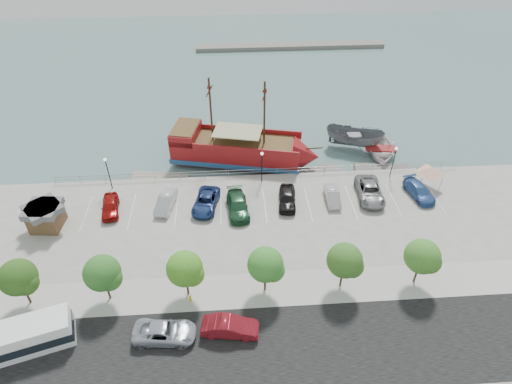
{
  "coord_description": "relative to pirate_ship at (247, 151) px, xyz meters",
  "views": [
    {
      "loc": [
        -3.55,
        -35.17,
        31.41
      ],
      "look_at": [
        -1.0,
        2.0,
        2.0
      ],
      "focal_mm": 30.0,
      "sensor_mm": 36.0,
      "label": 1
    }
  ],
  "objects": [
    {
      "name": "lamp_post_left",
      "position": [
        -16.53,
        -5.51,
        1.88
      ],
      "size": [
        0.36,
        0.36,
        4.28
      ],
      "color": "black",
      "rests_on": "land_slab"
    },
    {
      "name": "parked_car_e",
      "position": [
        4.05,
        -9.86,
        -0.25
      ],
      "size": [
        2.44,
        4.95,
        1.62
      ],
      "primitive_type": "imported",
      "rotation": [
        0.0,
        0.0,
        -0.11
      ],
      "color": "black",
      "rests_on": "land_slab"
    },
    {
      "name": "canopy_tent",
      "position": [
        21.26,
        -7.63,
        1.63
      ],
      "size": [
        4.18,
        4.18,
        3.09
      ],
      "rotation": [
        0.0,
        0.0,
        -0.14
      ],
      "color": "slate",
      "rests_on": "land_slab"
    },
    {
      "name": "pirate_ship",
      "position": [
        0.0,
        0.0,
        0.0
      ],
      "size": [
        19.85,
        9.32,
        12.3
      ],
      "rotation": [
        0.0,
        0.0,
        -0.22
      ],
      "color": "maroon",
      "rests_on": "ground"
    },
    {
      "name": "shed",
      "position": [
        -21.99,
        -11.86,
        0.42
      ],
      "size": [
        3.65,
        3.65,
        2.77
      ],
      "rotation": [
        0.0,
        0.0,
        -0.09
      ],
      "color": "brown",
      "rests_on": "land_slab"
    },
    {
      "name": "speedboat",
      "position": [
        18.16,
        0.77,
        -1.31
      ],
      "size": [
        6.12,
        7.87,
        1.5
      ],
      "primitive_type": "imported",
      "rotation": [
        0.0,
        0.0,
        -0.14
      ],
      "color": "silver",
      "rests_on": "ground"
    },
    {
      "name": "dock_mid",
      "position": [
        8.54,
        -2.81,
        -1.86
      ],
      "size": [
        7.25,
        3.21,
        0.4
      ],
      "primitive_type": "cube",
      "rotation": [
        0.0,
        0.0,
        0.18
      ],
      "color": "slate",
      "rests_on": "ground"
    },
    {
      "name": "dock_west",
      "position": [
        -11.26,
        -2.81,
        -1.85
      ],
      "size": [
        7.41,
        3.19,
        0.41
      ],
      "primitive_type": "cube",
      "rotation": [
        0.0,
        0.0,
        -0.16
      ],
      "color": "gray",
      "rests_on": "ground"
    },
    {
      "name": "parked_car_f",
      "position": [
        9.31,
        -9.65,
        -0.38
      ],
      "size": [
        1.57,
        4.17,
        1.36
      ],
      "primitive_type": "imported",
      "rotation": [
        0.0,
        0.0,
        -0.03
      ],
      "color": "silver",
      "rests_on": "land_slab"
    },
    {
      "name": "street_van",
      "position": [
        -8.15,
        -26.38,
        -0.34
      ],
      "size": [
        5.36,
        2.83,
        1.44
      ],
      "primitive_type": "imported",
      "rotation": [
        0.0,
        0.0,
        1.48
      ],
      "color": "#A4AAB7",
      "rests_on": "street"
    },
    {
      "name": "far_shore",
      "position": [
        11.47,
        42.99,
        -1.66
      ],
      "size": [
        40.0,
        3.0,
        0.8
      ],
      "primitive_type": "cube",
      "color": "slate",
      "rests_on": "ground"
    },
    {
      "name": "parked_car_c",
      "position": [
        -5.17,
        -9.79,
        -0.31
      ],
      "size": [
        3.48,
        5.75,
        1.49
      ],
      "primitive_type": "imported",
      "rotation": [
        0.0,
        0.0,
        -0.2
      ],
      "color": "navy",
      "rests_on": "land_slab"
    },
    {
      "name": "dock_east",
      "position": [
        17.55,
        -2.81,
        -1.85
      ],
      "size": [
        7.4,
        2.95,
        0.41
      ],
      "primitive_type": "cube",
      "rotation": [
        0.0,
        0.0,
        -0.13
      ],
      "color": "slate",
      "rests_on": "ground"
    },
    {
      "name": "sidewalk",
      "position": [
        1.47,
        -22.01,
        -1.04
      ],
      "size": [
        100.0,
        4.0,
        0.05
      ],
      "primitive_type": "cube",
      "color": "#B6B1A8",
      "rests_on": "land_slab"
    },
    {
      "name": "fire_hydrant",
      "position": [
        -6.28,
        -22.81,
        -0.68
      ],
      "size": [
        0.24,
        0.24,
        0.7
      ],
      "rotation": [
        0.0,
        0.0,
        0.08
      ],
      "color": "yellow",
      "rests_on": "sidewalk"
    },
    {
      "name": "parked_car_g",
      "position": [
        13.75,
        -9.31,
        -0.23
      ],
      "size": [
        3.2,
        6.15,
        1.66
      ],
      "primitive_type": "imported",
      "rotation": [
        0.0,
        0.0,
        -0.08
      ],
      "color": "gray",
      "rests_on": "land_slab"
    },
    {
      "name": "patrol_boat",
      "position": [
        14.93,
        2.71,
        -0.53
      ],
      "size": [
        8.43,
        5.88,
        3.06
      ],
      "primitive_type": "imported",
      "rotation": [
        0.0,
        0.0,
        1.16
      ],
      "color": "#595C61",
      "rests_on": "ground"
    },
    {
      "name": "lamp_post_right",
      "position": [
        17.47,
        -5.51,
        1.88
      ],
      "size": [
        0.36,
        0.36,
        4.28
      ],
      "color": "black",
      "rests_on": "land_slab"
    },
    {
      "name": "tree_c",
      "position": [
        -6.38,
        -22.09,
        2.24
      ],
      "size": [
        3.3,
        3.2,
        5.0
      ],
      "color": "#473321",
      "rests_on": "sidewalk"
    },
    {
      "name": "street_sedan",
      "position": [
        -2.8,
        -26.29,
        -0.27
      ],
      "size": [
        4.95,
        2.3,
        1.57
      ],
      "primitive_type": "imported",
      "rotation": [
        0.0,
        0.0,
        1.43
      ],
      "color": "maroon",
      "rests_on": "street"
    },
    {
      "name": "tree_d",
      "position": [
        0.62,
        -22.09,
        2.24
      ],
      "size": [
        3.3,
        3.2,
        5.0
      ],
      "color": "#473321",
      "rests_on": "sidewalk"
    },
    {
      "name": "parked_car_b",
      "position": [
        -9.68,
        -9.45,
        -0.31
      ],
      "size": [
        2.46,
        4.77,
        1.5
      ],
      "primitive_type": "imported",
      "rotation": [
        0.0,
        0.0,
        -0.2
      ],
      "color": "silver",
      "rests_on": "land_slab"
    },
    {
      "name": "tree_b",
      "position": [
        -13.38,
        -22.09,
        2.24
      ],
      "size": [
        3.3,
        3.2,
        5.0
      ],
      "color": "#473321",
      "rests_on": "sidewalk"
    },
    {
      "name": "parked_car_d",
      "position": [
        -1.62,
        -10.78,
        -0.27
      ],
      "size": [
        2.73,
        5.65,
        1.59
      ],
      "primitive_type": "imported",
      "rotation": [
        0.0,
        0.0,
        0.1
      ],
      "color": "#1F4C2D",
      "rests_on": "land_slab"
    },
    {
      "name": "ground",
      "position": [
        1.47,
        -12.01,
        -2.06
      ],
      "size": [
        160.0,
        160.0,
        0.0
      ],
      "primitive_type": "plane",
      "color": "slate"
    },
    {
      "name": "lamp_post_mid",
      "position": [
        1.47,
        -5.51,
        1.88
      ],
      "size": [
        0.36,
        0.36,
        4.28
      ],
      "color": "black",
      "rests_on": "land_slab"
    },
    {
      "name": "parked_car_a",
      "position": [
        -15.8,
        -9.86,
        -0.3
      ],
      "size": [
        2.43,
        4.67,
        1.52
      ],
      "primitive_type": "imported",
      "rotation": [
        0.0,
        0.0,
        0.15
      ],
      "color": "maroon",
      "rests_on": "land_slab"
    },
    {
      "name": "tree_a",
      "position": [
        -20.38,
        -22.09,
        2.24
      ],
      "size": [
        3.3,
        3.2,
        5.0
      ],
      "color": "#473321",
      "rests_on": "sidewalk"
    },
    {
      "name": "tree_e",
      "position": [
        7.62,
        -22.09,
        2.24
      ],
      "size": [
        3.3,
        3.2,
        5.0
      ],
      "color": "#473321",
      "rests_on": "sidewalk"
    },
    {
      "name": "shuttle_bus",
      "position": [
        -19.2,
        -26.51,
        0.21
      ],
      "size": [
        7.89,
        4.65,
        2.62
      ],
      "rotation": [
        0.0,
        0.0,
        0.29
      ],
      "color": "white",
      "rests_on": "street"
    },
    {
      "name": "street",
      "position": [
        1.47,
        -28.01,
        -1.05
      ],
      "size": [
        100.0,
        8.0,
        0.04
      ],
      "primitive_type": "cube",
      "color": "black",
      "rests_on": "land_slab"
    },
    {
      "name": "seawall_railing",
      "position": [
        1.47,
        -4.21,
        -0.53
      ],
      "size": [
        50.0,
        0.06,
        1.0
      ],
      "color": "gray",
      "rests_on": "land_slab"
    },
    {
      "name": "tree_f",
      "position": [
        14.62,
        -22.09,
        2.24
      ],
      "size": [
        3.3,
        3.2,
        5.0
      ],
      "color": "#473321",
      "rests_on": "sidewalk"
    },
    {
      "name": "parked_car_h",
      "position": [
        19.56,
        -9.49,
        -0.35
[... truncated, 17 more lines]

